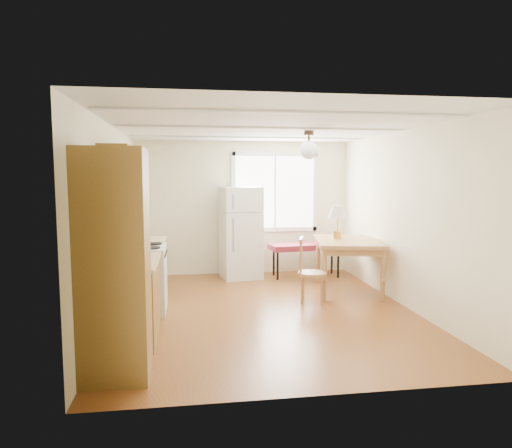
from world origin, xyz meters
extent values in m
cube|color=#5C2F13|center=(0.00, 0.00, 0.00)|extent=(4.60, 5.60, 0.12)
cube|color=white|center=(0.00, 0.00, 2.50)|extent=(4.60, 5.60, 0.12)
cube|color=#EEEABE|center=(0.00, 2.50, 1.25)|extent=(4.60, 0.10, 2.50)
cube|color=#EEEABE|center=(0.00, -2.50, 1.25)|extent=(4.60, 0.10, 2.50)
cube|color=#EEEABE|center=(-2.00, 0.00, 1.25)|extent=(0.10, 5.60, 2.50)
cube|color=#EEEABE|center=(2.00, 0.00, 1.25)|extent=(0.10, 5.60, 2.50)
cube|color=brown|center=(-1.70, -1.85, 1.05)|extent=(0.60, 0.60, 2.10)
cube|color=brown|center=(-1.70, -0.85, 0.43)|extent=(0.60, 1.10, 0.86)
cube|color=tan|center=(-1.69, -0.85, 0.88)|extent=(0.62, 1.14, 0.04)
cube|color=white|center=(-1.68, 0.20, 0.45)|extent=(0.65, 0.76, 0.90)
cube|color=brown|center=(-1.70, 0.95, 0.43)|extent=(0.60, 0.60, 0.86)
cube|color=brown|center=(-1.83, -0.15, 1.85)|extent=(0.33, 1.60, 0.70)
cube|color=white|center=(0.60, 2.48, 1.55)|extent=(1.50, 0.02, 1.35)
cylinder|color=black|center=(0.70, 0.40, 2.46)|extent=(0.14, 0.14, 0.06)
cylinder|color=black|center=(0.70, 0.40, 2.36)|extent=(0.03, 0.03, 0.16)
sphere|color=white|center=(0.70, 0.40, 2.22)|extent=(0.26, 0.26, 0.26)
cube|color=white|center=(-0.10, 2.12, 0.83)|extent=(0.77, 0.77, 1.65)
cube|color=gray|center=(-0.10, 1.78, 1.22)|extent=(0.68, 0.02, 0.02)
cube|color=gray|center=(-0.27, 1.76, 0.99)|extent=(0.03, 0.03, 0.99)
cube|color=maroon|center=(1.09, 2.00, 0.57)|extent=(1.39, 0.66, 0.10)
cylinder|color=black|center=(0.53, 1.81, 0.26)|extent=(0.04, 0.04, 0.51)
cylinder|color=black|center=(1.65, 1.81, 0.26)|extent=(0.04, 0.04, 0.51)
cylinder|color=black|center=(0.53, 2.18, 0.26)|extent=(0.04, 0.04, 0.51)
cylinder|color=black|center=(1.65, 2.18, 0.26)|extent=(0.04, 0.04, 0.51)
cube|color=olive|center=(1.50, 0.88, 0.80)|extent=(1.25, 1.51, 0.06)
cube|color=olive|center=(1.50, 0.88, 0.72)|extent=(1.13, 1.39, 0.10)
cylinder|color=olive|center=(0.96, 0.38, 0.39)|extent=(0.07, 0.07, 0.77)
cylinder|color=olive|center=(1.80, 0.21, 0.39)|extent=(0.07, 0.07, 0.77)
cylinder|color=olive|center=(1.20, 1.55, 0.39)|extent=(0.07, 0.07, 0.77)
cylinder|color=olive|center=(2.04, 1.38, 0.39)|extent=(0.07, 0.07, 0.77)
cylinder|color=olive|center=(0.76, 0.32, 0.42)|extent=(0.41, 0.41, 0.05)
cylinder|color=olive|center=(0.58, 0.23, 0.21)|extent=(0.04, 0.04, 0.42)
cylinder|color=olive|center=(0.85, 0.14, 0.21)|extent=(0.04, 0.04, 0.42)
cylinder|color=olive|center=(0.67, 0.50, 0.21)|extent=(0.04, 0.04, 0.42)
cylinder|color=olive|center=(0.93, 0.41, 0.21)|extent=(0.04, 0.04, 0.42)
cylinder|color=gold|center=(1.37, 1.05, 0.90)|extent=(0.15, 0.15, 0.12)
cylinder|color=gold|center=(1.37, 1.05, 1.06)|extent=(0.02, 0.02, 0.21)
cone|color=silver|center=(1.37, 1.05, 1.27)|extent=(0.31, 0.31, 0.21)
cube|color=black|center=(-1.72, -1.00, 0.94)|extent=(0.18, 0.22, 0.08)
cube|color=black|center=(-1.72, -1.09, 1.11)|extent=(0.17, 0.07, 0.27)
cylinder|color=black|center=(-1.72, -0.96, 1.03)|extent=(0.13, 0.13, 0.11)
cylinder|color=#B90D0F|center=(-1.72, -0.43, 0.97)|extent=(0.10, 0.10, 0.15)
sphere|color=#B90D0F|center=(-1.72, -0.43, 1.07)|extent=(0.05, 0.05, 0.05)
camera|label=1|loc=(-1.02, -6.06, 1.85)|focal=32.00mm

